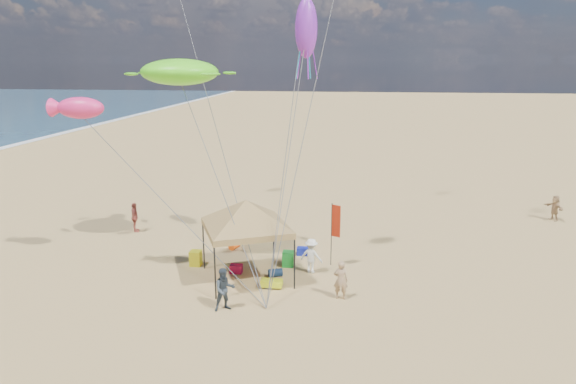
# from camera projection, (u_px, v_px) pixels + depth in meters

# --- Properties ---
(ground) EXTENTS (280.00, 280.00, 0.00)m
(ground) POSITION_uv_depth(u_px,v_px,m) (277.00, 316.00, 19.30)
(ground) COLOR tan
(ground) RESTS_ON ground
(canopy_tent) EXTENTS (6.02, 6.02, 4.07)m
(canopy_tent) POSITION_uv_depth(u_px,v_px,m) (246.00, 203.00, 21.84)
(canopy_tent) COLOR black
(canopy_tent) RESTS_ON ground
(feather_flag) EXTENTS (0.42, 0.21, 2.97)m
(feather_flag) POSITION_uv_depth(u_px,v_px,m) (335.00, 225.00, 23.55)
(feather_flag) COLOR black
(feather_flag) RESTS_ON ground
(cooler_red) EXTENTS (0.54, 0.38, 0.38)m
(cooler_red) POSITION_uv_depth(u_px,v_px,m) (236.00, 269.00, 23.21)
(cooler_red) COLOR #AA0D35
(cooler_red) RESTS_ON ground
(cooler_blue) EXTENTS (0.54, 0.38, 0.38)m
(cooler_blue) POSITION_uv_depth(u_px,v_px,m) (303.00, 251.00, 25.34)
(cooler_blue) COLOR #121F98
(cooler_blue) RESTS_ON ground
(bag_navy) EXTENTS (0.69, 0.54, 0.36)m
(bag_navy) POSITION_uv_depth(u_px,v_px,m) (275.00, 273.00, 22.80)
(bag_navy) COLOR #0E213E
(bag_navy) RESTS_ON ground
(bag_orange) EXTENTS (0.54, 0.69, 0.36)m
(bag_orange) POSITION_uv_depth(u_px,v_px,m) (234.00, 245.00, 26.16)
(bag_orange) COLOR #FF570E
(bag_orange) RESTS_ON ground
(chair_green) EXTENTS (0.50, 0.50, 0.70)m
(chair_green) POSITION_uv_depth(u_px,v_px,m) (288.00, 259.00, 23.94)
(chair_green) COLOR green
(chair_green) RESTS_ON ground
(chair_yellow) EXTENTS (0.50, 0.50, 0.70)m
(chair_yellow) POSITION_uv_depth(u_px,v_px,m) (196.00, 258.00, 24.01)
(chair_yellow) COLOR yellow
(chair_yellow) RESTS_ON ground
(crate_grey) EXTENTS (0.34, 0.30, 0.28)m
(crate_grey) POSITION_uv_depth(u_px,v_px,m) (269.00, 285.00, 21.69)
(crate_grey) COLOR slate
(crate_grey) RESTS_ON ground
(beach_cart) EXTENTS (0.90, 0.50, 0.24)m
(beach_cart) POSITION_uv_depth(u_px,v_px,m) (272.00, 283.00, 21.70)
(beach_cart) COLOR #D1E319
(beach_cart) RESTS_ON ground
(person_near_a) EXTENTS (0.60, 0.42, 1.59)m
(person_near_a) POSITION_uv_depth(u_px,v_px,m) (341.00, 280.00, 20.55)
(person_near_a) COLOR tan
(person_near_a) RESTS_ON ground
(person_near_b) EXTENTS (1.02, 0.94, 1.68)m
(person_near_b) POSITION_uv_depth(u_px,v_px,m) (225.00, 289.00, 19.59)
(person_near_b) COLOR #364049
(person_near_b) RESTS_ON ground
(person_near_c) EXTENTS (1.14, 0.83, 1.58)m
(person_near_c) POSITION_uv_depth(u_px,v_px,m) (311.00, 256.00, 23.09)
(person_near_c) COLOR white
(person_near_c) RESTS_ON ground
(person_far_a) EXTENTS (0.74, 1.04, 1.65)m
(person_far_a) POSITION_uv_depth(u_px,v_px,m) (135.00, 217.00, 28.62)
(person_far_a) COLOR #B05244
(person_far_a) RESTS_ON ground
(person_far_c) EXTENTS (1.00, 1.46, 1.52)m
(person_far_c) POSITION_uv_depth(u_px,v_px,m) (555.00, 208.00, 30.68)
(person_far_c) COLOR tan
(person_far_c) RESTS_ON ground
(turtle_kite) EXTENTS (3.54, 2.88, 1.14)m
(turtle_kite) POSITION_uv_depth(u_px,v_px,m) (179.00, 72.00, 22.70)
(turtle_kite) COLOR #5DFF1E
(turtle_kite) RESTS_ON ground
(fish_kite) EXTENTS (2.12, 1.28, 0.89)m
(fish_kite) POSITION_uv_depth(u_px,v_px,m) (81.00, 108.00, 21.29)
(fish_kite) COLOR #FC2B79
(fish_kite) RESTS_ON ground
(squid_kite) EXTENTS (1.05, 1.05, 2.52)m
(squid_kite) POSITION_uv_depth(u_px,v_px,m) (306.00, 28.00, 22.36)
(squid_kite) COLOR purple
(squid_kite) RESTS_ON ground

